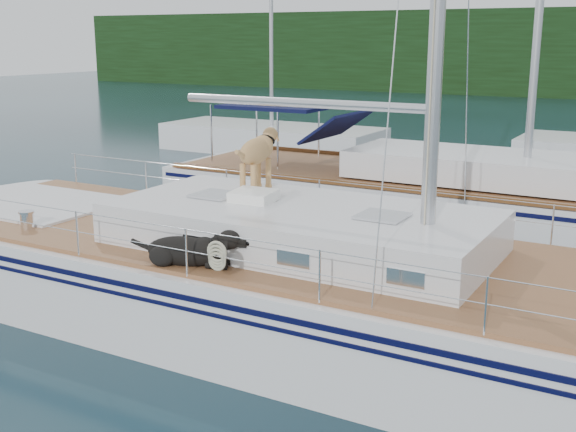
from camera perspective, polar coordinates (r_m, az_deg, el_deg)
The scene contains 4 objects.
ground at distance 10.73m, azimuth -2.88°, elevation -8.23°, with size 120.00×120.00×0.00m, color black.
main_sailboat at distance 10.45m, azimuth -2.52°, elevation -4.88°, with size 12.00×3.80×14.01m.
neighbor_sailboat at distance 16.01m, azimuth 10.06°, elevation 1.39°, with size 11.00×3.50×13.30m.
bg_boat_west at distance 26.30m, azimuth -1.28°, elevation 6.07°, with size 8.00×3.00×11.65m.
Camera 1 is at (5.36, -8.37, 4.05)m, focal length 45.00 mm.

